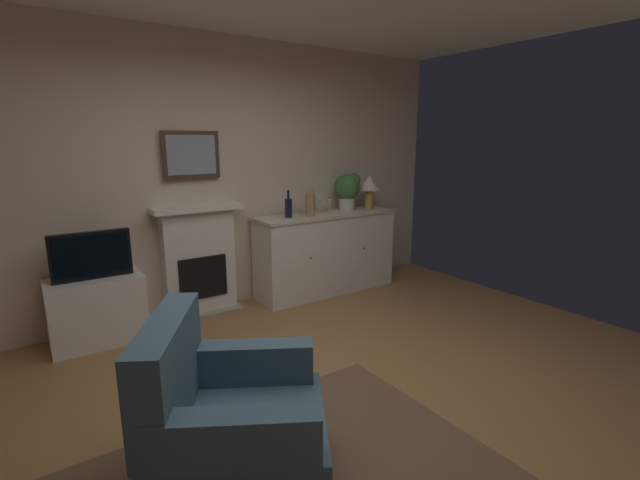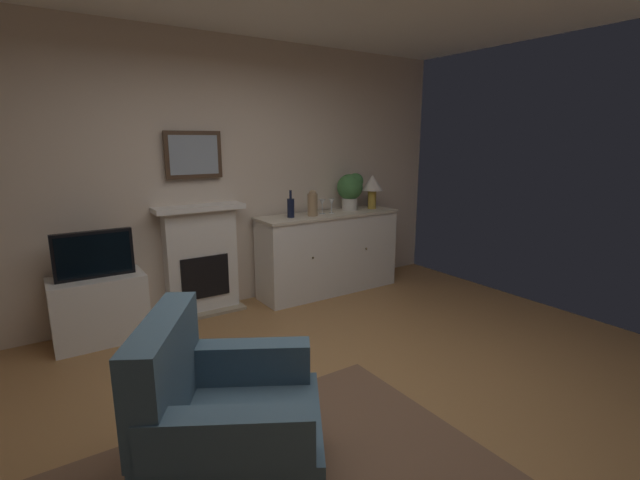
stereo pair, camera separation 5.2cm
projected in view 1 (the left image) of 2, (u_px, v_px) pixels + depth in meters
ground_plane at (345, 415)px, 2.93m from camera, size 5.85×4.64×0.10m
wall_rear at (207, 177)px, 4.46m from camera, size 5.85×0.06×2.72m
fireplace_unit at (199, 260)px, 4.44m from camera, size 0.87×0.30×1.10m
framed_picture at (191, 155)px, 4.25m from camera, size 0.55×0.04×0.45m
sideboard_cabinet at (326, 253)px, 5.11m from camera, size 1.68×0.49×0.92m
table_lamp at (369, 185)px, 5.29m from camera, size 0.26×0.26×0.40m
wine_bottle at (288, 208)px, 4.70m from camera, size 0.08×0.08×0.29m
wine_glass_left at (320, 203)px, 4.94m from camera, size 0.07×0.07×0.16m
wine_glass_center at (329, 202)px, 4.98m from camera, size 0.07×0.07×0.16m
vase_decorative at (310, 203)px, 4.80m from camera, size 0.11×0.11×0.28m
tv_cabinet at (97, 310)px, 3.83m from camera, size 0.75×0.42×0.58m
tv_set at (91, 256)px, 3.70m from camera, size 0.62×0.07×0.40m
potted_plant_small at (348, 188)px, 5.18m from camera, size 0.30×0.30×0.43m
armchair at (228, 423)px, 2.15m from camera, size 1.08×1.06×0.92m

